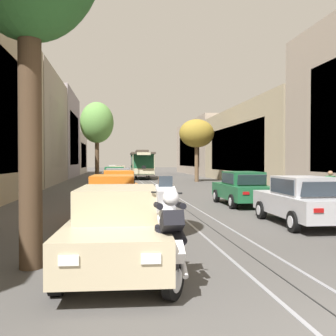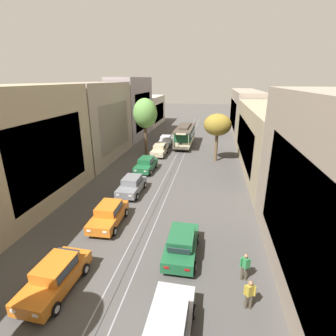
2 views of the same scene
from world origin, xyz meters
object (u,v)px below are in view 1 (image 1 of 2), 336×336
(parked_car_beige_sixth_left, at_px, (117,174))
(motorcycle_with_rider, at_px, (169,231))
(parked_car_green_mid_right, at_px, (242,188))
(parked_car_grey_fourth_left, at_px, (118,180))
(fire_hydrant, at_px, (79,204))
(parked_car_silver_second_right, at_px, (302,200))
(parked_car_beige_near_left, at_px, (118,228))
(parked_car_green_fifth_left, at_px, (114,176))
(pedestrian_on_right_pavement, at_px, (330,187))
(street_tree_kerb_right_second, at_px, (197,134))
(parked_car_orange_mid_left, at_px, (118,186))
(cable_car_trolley, at_px, (142,164))
(street_tree_kerb_left_second, at_px, (97,123))
(parked_car_white_far_left, at_px, (115,172))
(parked_car_orange_second_left, at_px, (113,198))

(parked_car_beige_sixth_left, xyz_separation_m, motorcycle_with_rider, (0.79, -32.57, 0.16))
(parked_car_beige_sixth_left, distance_m, parked_car_green_mid_right, 21.98)
(parked_car_grey_fourth_left, relative_size, fire_hydrant, 5.20)
(parked_car_silver_second_right, bearing_deg, parked_car_beige_near_left, -143.77)
(parked_car_green_fifth_left, bearing_deg, parked_car_green_mid_right, -67.51)
(pedestrian_on_right_pavement, bearing_deg, street_tree_kerb_right_second, 94.21)
(parked_car_orange_mid_left, height_order, pedestrian_on_right_pavement, pedestrian_on_right_pavement)
(cable_car_trolley, bearing_deg, parked_car_green_mid_right, -83.95)
(street_tree_kerb_right_second, height_order, motorcycle_with_rider, street_tree_kerb_right_second)
(street_tree_kerb_left_second, height_order, pedestrian_on_right_pavement, street_tree_kerb_left_second)
(parked_car_grey_fourth_left, height_order, street_tree_kerb_right_second, street_tree_kerb_right_second)
(parked_car_green_mid_right, bearing_deg, parked_car_beige_near_left, -120.31)
(street_tree_kerb_right_second, bearing_deg, parked_car_orange_mid_left, -114.19)
(street_tree_kerb_right_second, height_order, pedestrian_on_right_pavement, street_tree_kerb_right_second)
(parked_car_white_far_left, bearing_deg, parked_car_orange_mid_left, -89.46)
(motorcycle_with_rider, bearing_deg, street_tree_kerb_left_second, 94.79)
(parked_car_grey_fourth_left, relative_size, cable_car_trolley, 0.48)
(parked_car_white_far_left, distance_m, cable_car_trolley, 3.32)
(parked_car_orange_second_left, xyz_separation_m, street_tree_kerb_right_second, (8.00, 23.76, 3.93))
(parked_car_green_fifth_left, height_order, parked_car_beige_sixth_left, same)
(parked_car_green_fifth_left, bearing_deg, parked_car_orange_second_left, -89.90)
(parked_car_silver_second_right, xyz_separation_m, street_tree_kerb_left_second, (-7.92, 26.81, 4.98))
(street_tree_kerb_left_second, bearing_deg, parked_car_green_fifth_left, -75.39)
(motorcycle_with_rider, bearing_deg, parked_car_green_mid_right, 66.15)
(cable_car_trolley, bearing_deg, parked_car_green_fifth_left, -103.28)
(parked_car_grey_fourth_left, height_order, street_tree_kerb_left_second, street_tree_kerb_left_second)
(parked_car_beige_near_left, distance_m, parked_car_green_mid_right, 11.58)
(parked_car_orange_mid_left, height_order, parked_car_green_mid_right, same)
(parked_car_green_fifth_left, bearing_deg, street_tree_kerb_left_second, 104.61)
(parked_car_orange_mid_left, bearing_deg, pedestrian_on_right_pavement, -23.57)
(parked_car_silver_second_right, height_order, fire_hydrant, parked_car_silver_second_right)
(parked_car_green_mid_right, bearing_deg, parked_car_grey_fourth_left, 124.93)
(parked_car_grey_fourth_left, xyz_separation_m, parked_car_green_mid_right, (5.78, -8.28, 0.00))
(parked_car_orange_mid_left, relative_size, fire_hydrant, 5.23)
(street_tree_kerb_left_second, distance_m, fire_hydrant, 24.08)
(parked_car_beige_sixth_left, distance_m, fire_hydrant, 23.51)
(parked_car_beige_near_left, bearing_deg, parked_car_orange_mid_left, 89.67)
(parked_car_white_far_left, xyz_separation_m, street_tree_kerb_left_second, (-1.76, -5.54, 4.98))
(parked_car_green_mid_right, xyz_separation_m, fire_hydrant, (-7.32, -2.26, -0.38))
(fire_hydrant, bearing_deg, parked_car_green_mid_right, 17.18)
(parked_car_orange_mid_left, xyz_separation_m, fire_hydrant, (-1.55, -4.90, -0.38))
(parked_car_orange_second_left, height_order, street_tree_kerb_left_second, street_tree_kerb_left_second)
(parked_car_orange_mid_left, distance_m, parked_car_green_mid_right, 6.35)
(parked_car_orange_mid_left, bearing_deg, fire_hydrant, -107.50)
(parked_car_green_fifth_left, xyz_separation_m, parked_car_beige_sixth_left, (0.21, 6.65, 0.00))
(parked_car_beige_sixth_left, distance_m, motorcycle_with_rider, 32.58)
(parked_car_beige_near_left, bearing_deg, parked_car_silver_second_right, 36.23)
(parked_car_beige_near_left, relative_size, parked_car_grey_fourth_left, 1.01)
(street_tree_kerb_right_second, bearing_deg, parked_car_white_far_left, 139.65)
(cable_car_trolley, xyz_separation_m, fire_hydrant, (-4.39, -29.92, -1.24))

